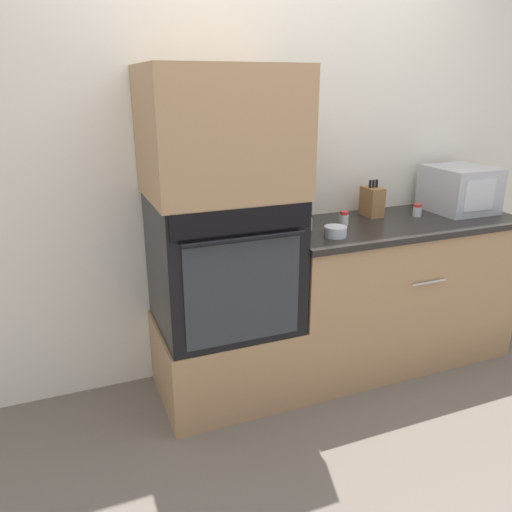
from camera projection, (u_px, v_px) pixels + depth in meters
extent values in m
plane|color=#6B6056|center=(307.00, 406.00, 2.70)|extent=(12.00, 12.00, 0.00)
cube|color=silver|center=(263.00, 159.00, 2.84)|extent=(8.00, 0.05, 2.50)
cube|color=#A87F56|center=(225.00, 357.00, 2.77)|extent=(0.72, 0.60, 0.43)
cube|color=black|center=(223.00, 261.00, 2.58)|extent=(0.70, 0.59, 0.70)
cube|color=black|center=(243.00, 221.00, 2.22)|extent=(0.67, 0.01, 0.12)
cube|color=orange|center=(243.00, 222.00, 2.22)|extent=(0.09, 0.00, 0.03)
cube|color=#282D33|center=(244.00, 291.00, 2.33)|extent=(0.57, 0.01, 0.52)
cylinder|color=black|center=(245.00, 239.00, 2.22)|extent=(0.59, 0.02, 0.02)
cube|color=#A87F56|center=(220.00, 132.00, 2.36)|extent=(0.72, 0.60, 0.61)
cube|color=#A87F56|center=(391.00, 293.00, 3.08)|extent=(1.45, 0.60, 0.86)
cube|color=black|center=(398.00, 223.00, 2.93)|extent=(1.47, 0.63, 0.03)
cylinder|color=#B7B7BC|center=(429.00, 283.00, 2.74)|extent=(0.22, 0.01, 0.01)
cube|color=#B2B5BA|center=(459.00, 189.00, 3.10)|extent=(0.36, 0.37, 0.28)
cube|color=silver|center=(480.00, 195.00, 2.93)|extent=(0.22, 0.01, 0.19)
cube|color=olive|center=(372.00, 202.00, 3.00)|extent=(0.09, 0.14, 0.17)
cylinder|color=black|center=(370.00, 184.00, 2.95)|extent=(0.02, 0.02, 0.04)
cylinder|color=black|center=(373.00, 184.00, 2.96)|extent=(0.02, 0.02, 0.04)
cylinder|color=black|center=(377.00, 183.00, 2.97)|extent=(0.02, 0.02, 0.04)
cylinder|color=silver|center=(335.00, 231.00, 2.61)|extent=(0.12, 0.12, 0.05)
cylinder|color=silver|center=(308.00, 225.00, 2.72)|extent=(0.04, 0.04, 0.06)
cylinder|color=#B7B7BC|center=(308.00, 219.00, 2.71)|extent=(0.04, 0.04, 0.02)
cylinder|color=silver|center=(417.00, 211.00, 3.01)|extent=(0.05, 0.05, 0.06)
cylinder|color=red|center=(418.00, 205.00, 3.00)|extent=(0.05, 0.05, 0.02)
cylinder|color=silver|center=(344.00, 220.00, 2.81)|extent=(0.05, 0.05, 0.06)
cylinder|color=red|center=(344.00, 213.00, 2.80)|extent=(0.05, 0.05, 0.02)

